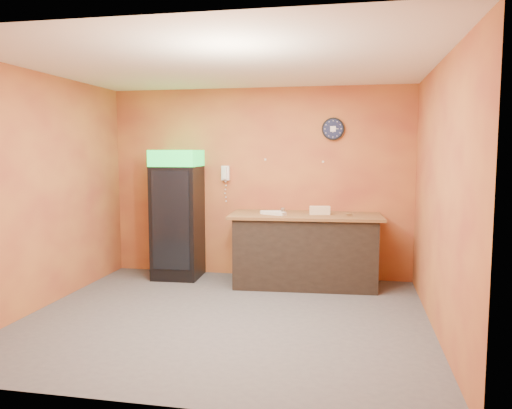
# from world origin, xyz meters

# --- Properties ---
(floor) EXTENTS (4.50, 4.50, 0.00)m
(floor) POSITION_xyz_m (0.00, 0.00, 0.00)
(floor) COLOR #47474C
(floor) RESTS_ON ground
(back_wall) EXTENTS (4.50, 0.02, 2.80)m
(back_wall) POSITION_xyz_m (0.00, 2.00, 1.40)
(back_wall) COLOR #CA8039
(back_wall) RESTS_ON floor
(left_wall) EXTENTS (0.02, 4.00, 2.80)m
(left_wall) POSITION_xyz_m (-2.25, 0.00, 1.40)
(left_wall) COLOR #CA8039
(left_wall) RESTS_ON floor
(right_wall) EXTENTS (0.02, 4.00, 2.80)m
(right_wall) POSITION_xyz_m (2.25, 0.00, 1.40)
(right_wall) COLOR #CA8039
(right_wall) RESTS_ON floor
(ceiling) EXTENTS (4.50, 4.00, 0.02)m
(ceiling) POSITION_xyz_m (0.00, 0.00, 2.80)
(ceiling) COLOR white
(ceiling) RESTS_ON back_wall
(beverage_cooler) EXTENTS (0.69, 0.70, 1.89)m
(beverage_cooler) POSITION_xyz_m (-1.16, 1.61, 0.92)
(beverage_cooler) COLOR black
(beverage_cooler) RESTS_ON floor
(prep_counter) EXTENTS (1.98, 0.98, 0.96)m
(prep_counter) POSITION_xyz_m (0.74, 1.57, 0.48)
(prep_counter) COLOR black
(prep_counter) RESTS_ON floor
(wall_clock) EXTENTS (0.32, 0.06, 0.32)m
(wall_clock) POSITION_xyz_m (1.09, 1.97, 2.19)
(wall_clock) COLOR black
(wall_clock) RESTS_ON back_wall
(wall_phone) EXTENTS (0.12, 0.10, 0.22)m
(wall_phone) POSITION_xyz_m (-0.50, 1.95, 1.55)
(wall_phone) COLOR white
(wall_phone) RESTS_ON back_wall
(butcher_paper) EXTENTS (2.14, 1.07, 0.04)m
(butcher_paper) POSITION_xyz_m (0.74, 1.57, 0.98)
(butcher_paper) COLOR brown
(butcher_paper) RESTS_ON prep_counter
(sub_roll_stack) EXTENTS (0.29, 0.14, 0.12)m
(sub_roll_stack) POSITION_xyz_m (0.94, 1.54, 1.06)
(sub_roll_stack) COLOR beige
(sub_roll_stack) RESTS_ON butcher_paper
(wrapped_sandwich_left) EXTENTS (0.30, 0.16, 0.04)m
(wrapped_sandwich_left) POSITION_xyz_m (0.27, 1.51, 1.02)
(wrapped_sandwich_left) COLOR silver
(wrapped_sandwich_left) RESTS_ON butcher_paper
(wrapped_sandwich_mid) EXTENTS (0.33, 0.23, 0.04)m
(wrapped_sandwich_mid) POSITION_xyz_m (0.34, 1.41, 1.03)
(wrapped_sandwich_mid) COLOR silver
(wrapped_sandwich_mid) RESTS_ON butcher_paper
(wrapped_sandwich_right) EXTENTS (0.28, 0.18, 0.04)m
(wrapped_sandwich_right) POSITION_xyz_m (0.24, 1.53, 1.02)
(wrapped_sandwich_right) COLOR silver
(wrapped_sandwich_right) RESTS_ON butcher_paper
(kitchen_tool) EXTENTS (0.07, 0.07, 0.07)m
(kitchen_tool) POSITION_xyz_m (0.41, 1.71, 1.04)
(kitchen_tool) COLOR silver
(kitchen_tool) RESTS_ON butcher_paper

